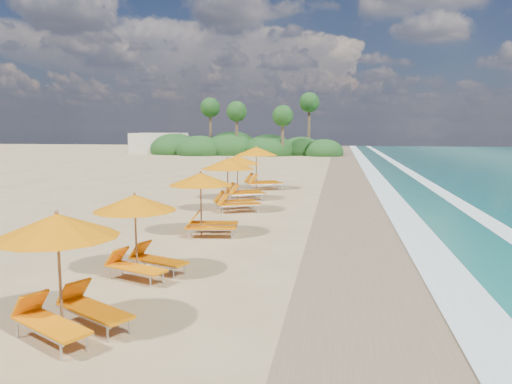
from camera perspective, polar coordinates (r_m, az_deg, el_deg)
The scene contains 11 objects.
ground at distance 17.70m, azimuth -0.00°, elevation -3.85°, with size 160.00×160.00×0.00m, color tan.
wet_sand at distance 17.49m, azimuth 13.06°, elevation -4.17°, with size 4.00×160.00×0.01m, color #8D7654.
surf_foam at distance 17.86m, azimuth 21.77°, elevation -4.21°, with size 4.00×160.00×0.01m.
station_0 at distance 8.88m, azimuth -21.57°, elevation -8.04°, with size 2.83×2.83×2.12m.
station_1 at distance 11.77m, azimuth -13.40°, elevation -4.32°, with size 2.58×2.54×2.00m.
station_2 at distance 15.88m, azimuth -5.90°, elevation -0.86°, with size 2.50×2.37×2.12m.
station_3 at distance 20.42m, azimuth -2.85°, elevation 1.32°, with size 3.00×2.98×2.30m.
station_4 at distance 23.79m, azimuth -1.78°, elevation 2.11°, with size 2.94×2.93×2.23m.
station_5 at distance 27.78m, azimuth 0.42°, elevation 3.20°, with size 3.28×3.25×2.50m.
treeline at distance 63.97m, azimuth -1.92°, elevation 5.27°, with size 25.80×8.80×9.74m.
beach_building at distance 69.74m, azimuth -11.31°, elevation 5.65°, with size 7.00×5.00×2.80m, color beige.
Camera 1 is at (2.92, -17.11, 3.49)m, focal length 34.08 mm.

